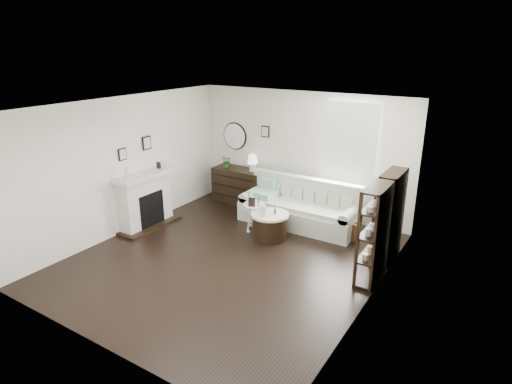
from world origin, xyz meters
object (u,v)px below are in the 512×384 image
Objects in this scene: sofa at (300,210)px; pedestal_table at (254,206)px; dresser at (240,186)px; drum_table at (270,226)px.

pedestal_table is (-0.64, -0.78, 0.20)m from sofa.
sofa is 1.96× the size of dresser.
sofa is at bearing 79.05° from drum_table.
pedestal_table reaches higher than drum_table.
pedestal_table is at bearing -129.58° from sofa.
pedestal_table is (-0.46, 0.16, 0.26)m from drum_table.
pedestal_table is (1.15, -1.17, 0.10)m from dresser.
sofa is 1.03m from pedestal_table.
drum_table is (-0.18, -0.93, -0.06)m from sofa.
drum_table is 0.55m from pedestal_table.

